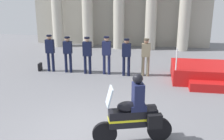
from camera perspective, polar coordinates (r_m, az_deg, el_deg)
ground_plane at (r=8.02m, az=-4.06°, el=-12.56°), size 28.00×28.00×0.00m
reviewing_stand at (r=12.41m, az=18.43°, el=-0.66°), size 2.71×2.49×1.58m
officer_in_row_0 at (r=13.18m, az=-12.57°, el=3.99°), size 0.38×0.24×1.73m
officer_in_row_1 at (r=12.88m, az=-9.05°, el=3.75°), size 0.38×0.24×1.68m
officer_in_row_2 at (r=12.57m, az=-5.09°, el=3.61°), size 0.38×0.24×1.70m
officer_in_row_3 at (r=12.45m, az=-1.12°, el=3.65°), size 0.38×0.24×1.74m
officer_in_row_4 at (r=12.25m, az=2.98°, el=3.25°), size 0.38×0.24×1.68m
officer_in_row_5 at (r=12.29m, az=6.95°, el=3.22°), size 0.38×0.24×1.69m
motorcycle_with_rider at (r=7.20m, az=4.85°, el=-9.12°), size 2.04×0.92×1.90m
briefcase_on_ground at (r=13.63m, az=-14.51°, el=0.63°), size 0.10×0.32×0.36m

